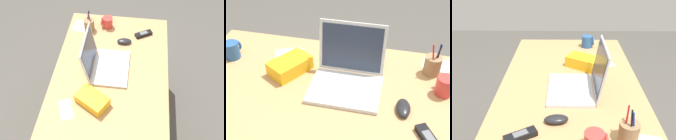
{
  "view_description": "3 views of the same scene",
  "coord_description": "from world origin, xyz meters",
  "views": [
    {
      "loc": [
        -0.94,
        -0.13,
        2.01
      ],
      "look_at": [
        0.05,
        -0.01,
        0.76
      ],
      "focal_mm": 39.35,
      "sensor_mm": 36.0,
      "label": 1
    },
    {
      "loc": [
        0.3,
        -0.97,
        1.59
      ],
      "look_at": [
        0.07,
        0.02,
        0.81
      ],
      "focal_mm": 47.98,
      "sensor_mm": 36.0,
      "label": 2
    },
    {
      "loc": [
        1.2,
        -0.02,
        1.41
      ],
      "look_at": [
        0.0,
        -0.03,
        0.78
      ],
      "focal_mm": 39.5,
      "sensor_mm": 36.0,
      "label": 3
    }
  ],
  "objects": [
    {
      "name": "computer_mouse",
      "position": [
        0.36,
        -0.06,
        0.73
      ],
      "size": [
        0.07,
        0.11,
        0.03
      ],
      "primitive_type": "ellipsoid",
      "rotation": [
        0.0,
        0.0,
        0.1
      ],
      "color": "black",
      "rests_on": "desk"
    },
    {
      "name": "laptop",
      "position": [
        0.1,
        0.05,
        0.77
      ],
      "size": [
        0.31,
        0.28,
        0.26
      ],
      "color": "silver",
      "rests_on": "desk"
    },
    {
      "name": "paper_note_left",
      "position": [
        0.5,
        0.3,
        0.71
      ],
      "size": [
        0.15,
        0.13,
        0.0
      ],
      "primitive_type": "cube",
      "rotation": [
        0.0,
        0.0,
        -0.19
      ],
      "color": "white",
      "rests_on": "desk"
    },
    {
      "name": "coffee_mug_tall",
      "position": [
        0.52,
        0.09,
        0.76
      ],
      "size": [
        0.08,
        0.09,
        0.09
      ],
      "color": "#C63833",
      "rests_on": "desk"
    },
    {
      "name": "cordless_phone",
      "position": [
        0.46,
        -0.2,
        0.73
      ],
      "size": [
        0.1,
        0.14,
        0.03
      ],
      "color": "black",
      "rests_on": "desk"
    },
    {
      "name": "desk",
      "position": [
        0.0,
        0.0,
        0.36
      ],
      "size": [
        1.31,
        0.77,
        0.71
      ],
      "primitive_type": "cube",
      "color": "tan",
      "rests_on": "ground"
    },
    {
      "name": "snack_bag",
      "position": [
        -0.18,
        0.08,
        0.75
      ],
      "size": [
        0.2,
        0.22,
        0.07
      ],
      "primitive_type": "cube",
      "rotation": [
        0.0,
        0.0,
        -0.54
      ],
      "color": "#F2AD19",
      "rests_on": "desk"
    },
    {
      "name": "pen_holder",
      "position": [
        0.47,
        0.22,
        0.76
      ],
      "size": [
        0.08,
        0.08,
        0.17
      ],
      "color": "olive",
      "rests_on": "desk"
    },
    {
      "name": "coffee_mug_white",
      "position": [
        -0.51,
        0.13,
        0.76
      ],
      "size": [
        0.08,
        0.09,
        0.09
      ],
      "color": "#26518C",
      "rests_on": "desk"
    },
    {
      "name": "paper_note_near_laptop",
      "position": [
        -0.24,
        0.23,
        0.71
      ],
      "size": [
        0.16,
        0.12,
        0.0
      ],
      "primitive_type": "cube",
      "rotation": [
        0.0,
        0.0,
        0.41
      ],
      "color": "white",
      "rests_on": "desk"
    }
  ]
}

